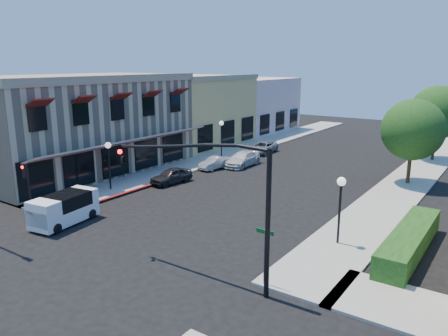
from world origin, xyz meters
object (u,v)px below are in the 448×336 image
Objects in this scene: street_tree_b at (437,113)px; lamppost_right_near at (341,193)px; parked_car_b at (215,163)px; signal_mast_arm at (222,189)px; parked_car_d at (262,147)px; white_van at (63,207)px; lamppost_left_near at (109,154)px; lamppost_right_far at (413,145)px; parked_car_a at (171,176)px; street_tree_a at (413,130)px; lamppost_left_far at (221,129)px; secondary_signal at (27,181)px; street_name_sign at (265,248)px; parked_car_c at (243,159)px.

street_tree_b is 24.07m from lamppost_right_near.
signal_mast_arm is at bearing -45.57° from parked_car_b.
parked_car_d reaches higher than parked_car_b.
lamppost_left_near is at bearing 116.45° from white_van.
lamppost_right_near is at bearing -25.66° from parked_car_b.
lamppost_right_far reaches higher than parked_car_a.
white_van is at bearing -63.55° from lamppost_left_near.
street_tree_b is (0.00, 10.00, 0.35)m from street_tree_a.
lamppost_left_far is (-17.30, -10.00, -1.81)m from street_tree_b.
parked_car_a is at bearing -146.31° from street_tree_a.
parked_car_a is (-14.70, 4.00, -2.14)m from lamppost_right_near.
white_van is 10.07m from parked_car_a.
signal_mast_arm is 2.41× the size of secondary_signal.
parked_car_b is at bearing 83.70° from secondary_signal.
secondary_signal is 2.89m from white_van.
parked_car_a is at bearing 80.36° from secondary_signal.
parked_car_d is (-12.04, 24.50, -3.50)m from signal_mast_arm.
street_name_sign is 0.72× the size of parked_car_a.
street_tree_b is at bearing 87.50° from street_name_sign.
lamppost_left_far reaches higher than street_name_sign.
street_name_sign is 0.61× the size of white_van.
secondary_signal is 0.95× the size of parked_car_a.
parked_car_b is (2.30, 9.72, -2.20)m from lamppost_left_near.
lamppost_right_far is (2.64, 22.50, -1.35)m from signal_mast_arm.
lamppost_right_near is at bearing -42.88° from parked_car_c.
street_name_sign is (-1.30, -19.80, -2.50)m from street_tree_a.
lamppost_right_far reaches higher than parked_car_c.
parked_car_d is (-0.69, 24.04, -0.41)m from white_van.
parked_car_d is at bearing 102.18° from parked_car_c.
white_van is 0.94× the size of parked_car_c.
lamppost_left_near is 10.23m from parked_car_b.
street_name_sign is (1.64, 0.70, -2.39)m from signal_mast_arm.
street_tree_a reaches higher than signal_mast_arm.
street_name_sign is at bearing -51.06° from lamppost_left_far.
lamppost_right_near is at bearing 0.00° from lamppost_left_near.
street_tree_a is at bearing -18.79° from parked_car_d.
parked_car_c is (3.70, 12.00, -2.11)m from lamppost_left_near.
parked_car_d is at bearing 129.21° from lamppost_right_near.
street_tree_b is at bearing 40.60° from parked_car_c.
parked_car_d is at bearing 59.95° from lamppost_left_far.
lamppost_right_near is (17.00, 0.00, 0.00)m from lamppost_left_near.
street_tree_a is 2.49m from lamppost_right_far.
street_tree_b is at bearing 87.85° from lamppost_right_far.
white_van reaches higher than parked_car_c.
signal_mast_arm reaches higher than parked_car_c.
parked_car_d is (-13.69, 23.80, -1.12)m from street_name_sign.
white_van is at bearing 12.42° from secondary_signal.
lamppost_right_near is (2.64, 6.50, -1.35)m from signal_mast_arm.
street_tree_b reaches higher than street_name_sign.
lamppost_left_far is 1.00× the size of lamppost_right_far.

